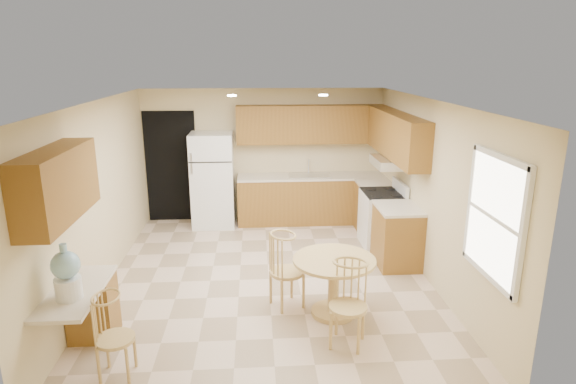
{
  "coord_description": "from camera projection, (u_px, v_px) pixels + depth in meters",
  "views": [
    {
      "loc": [
        -0.15,
        -6.26,
        3.05
      ],
      "look_at": [
        0.3,
        0.3,
        1.2
      ],
      "focal_mm": 30.0,
      "sensor_mm": 36.0,
      "label": 1
    }
  ],
  "objects": [
    {
      "name": "floor",
      "position": [
        269.0,
        279.0,
        6.85
      ],
      "size": [
        5.5,
        5.5,
        0.0
      ],
      "primitive_type": "plane",
      "color": "beige",
      "rests_on": "ground"
    },
    {
      "name": "ceiling",
      "position": [
        267.0,
        101.0,
        6.17
      ],
      "size": [
        4.5,
        5.5,
        0.02
      ],
      "primitive_type": "cube",
      "color": "white",
      "rests_on": "wall_back"
    },
    {
      "name": "wall_back",
      "position": [
        264.0,
        155.0,
        9.15
      ],
      "size": [
        4.5,
        0.02,
        2.5
      ],
      "primitive_type": "cube",
      "color": "#CEBD8B",
      "rests_on": "floor"
    },
    {
      "name": "wall_front",
      "position": [
        277.0,
        289.0,
        3.87
      ],
      "size": [
        4.5,
        0.02,
        2.5
      ],
      "primitive_type": "cube",
      "color": "#CEBD8B",
      "rests_on": "floor"
    },
    {
      "name": "wall_left",
      "position": [
        98.0,
        198.0,
        6.36
      ],
      "size": [
        0.02,
        5.5,
        2.5
      ],
      "primitive_type": "cube",
      "color": "#CEBD8B",
      "rests_on": "floor"
    },
    {
      "name": "wall_right",
      "position": [
        430.0,
        192.0,
        6.66
      ],
      "size": [
        0.02,
        5.5,
        2.5
      ],
      "primitive_type": "cube",
      "color": "#CEBD8B",
      "rests_on": "floor"
    },
    {
      "name": "doorway",
      "position": [
        171.0,
        167.0,
        9.08
      ],
      "size": [
        0.9,
        0.02,
        2.1
      ],
      "primitive_type": "cube",
      "color": "black",
      "rests_on": "floor"
    },
    {
      "name": "base_cab_back",
      "position": [
        311.0,
        200.0,
        9.14
      ],
      "size": [
        2.75,
        0.6,
        0.87
      ],
      "primitive_type": "cube",
      "color": "brown",
      "rests_on": "floor"
    },
    {
      "name": "counter_back",
      "position": [
        311.0,
        176.0,
        9.02
      ],
      "size": [
        2.75,
        0.63,
        0.04
      ],
      "primitive_type": "cube",
      "color": "beige",
      "rests_on": "base_cab_back"
    },
    {
      "name": "base_cab_right_a",
      "position": [
        374.0,
        208.0,
        8.64
      ],
      "size": [
        0.6,
        0.59,
        0.87
      ],
      "primitive_type": "cube",
      "color": "brown",
      "rests_on": "floor"
    },
    {
      "name": "counter_right_a",
      "position": [
        375.0,
        183.0,
        8.52
      ],
      "size": [
        0.63,
        0.59,
        0.04
      ],
      "primitive_type": "cube",
      "color": "beige",
      "rests_on": "base_cab_right_a"
    },
    {
      "name": "base_cab_right_b",
      "position": [
        397.0,
        237.0,
        7.24
      ],
      "size": [
        0.6,
        0.8,
        0.87
      ],
      "primitive_type": "cube",
      "color": "brown",
      "rests_on": "floor"
    },
    {
      "name": "counter_right_b",
      "position": [
        399.0,
        208.0,
        7.12
      ],
      "size": [
        0.63,
        0.8,
        0.04
      ],
      "primitive_type": "cube",
      "color": "beige",
      "rests_on": "base_cab_right_b"
    },
    {
      "name": "upper_cab_back",
      "position": [
        311.0,
        124.0,
        8.89
      ],
      "size": [
        2.75,
        0.33,
        0.7
      ],
      "primitive_type": "cube",
      "color": "brown",
      "rests_on": "wall_back"
    },
    {
      "name": "upper_cab_right",
      "position": [
        396.0,
        135.0,
        7.65
      ],
      "size": [
        0.33,
        2.42,
        0.7
      ],
      "primitive_type": "cube",
      "color": "brown",
      "rests_on": "wall_right"
    },
    {
      "name": "upper_cab_left",
      "position": [
        58.0,
        185.0,
        4.68
      ],
      "size": [
        0.33,
        1.4,
        0.7
      ],
      "primitive_type": "cube",
      "color": "brown",
      "rests_on": "wall_left"
    },
    {
      "name": "sink",
      "position": [
        310.0,
        175.0,
        9.01
      ],
      "size": [
        0.78,
        0.44,
        0.01
      ],
      "primitive_type": "cube",
      "color": "silver",
      "rests_on": "counter_back"
    },
    {
      "name": "range_hood",
      "position": [
        390.0,
        162.0,
        7.73
      ],
      "size": [
        0.5,
        0.76,
        0.14
      ],
      "primitive_type": "cube",
      "color": "silver",
      "rests_on": "upper_cab_right"
    },
    {
      "name": "desk_pedestal",
      "position": [
        93.0,
        307.0,
        5.35
      ],
      "size": [
        0.48,
        0.42,
        0.72
      ],
      "primitive_type": "cube",
      "color": "brown",
      "rests_on": "floor"
    },
    {
      "name": "desk_top",
      "position": [
        76.0,
        292.0,
        4.88
      ],
      "size": [
        0.5,
        1.2,
        0.04
      ],
      "primitive_type": "cube",
      "color": "beige",
      "rests_on": "desk_pedestal"
    },
    {
      "name": "window",
      "position": [
        495.0,
        217.0,
        4.81
      ],
      "size": [
        0.06,
        1.12,
        1.3
      ],
      "color": "white",
      "rests_on": "wall_right"
    },
    {
      "name": "can_light_a",
      "position": [
        232.0,
        96.0,
        7.3
      ],
      "size": [
        0.14,
        0.14,
        0.02
      ],
      "primitive_type": "cylinder",
      "color": "white",
      "rests_on": "ceiling"
    },
    {
      "name": "can_light_b",
      "position": [
        323.0,
        95.0,
        7.39
      ],
      "size": [
        0.14,
        0.14,
        0.02
      ],
      "primitive_type": "cylinder",
      "color": "white",
      "rests_on": "ceiling"
    },
    {
      "name": "refrigerator",
      "position": [
        213.0,
        180.0,
        8.86
      ],
      "size": [
        0.77,
        0.74,
        1.74
      ],
      "color": "white",
      "rests_on": "floor"
    },
    {
      "name": "stove",
      "position": [
        382.0,
        218.0,
        7.98
      ],
      "size": [
        0.65,
        0.76,
        1.09
      ],
      "color": "white",
      "rests_on": "floor"
    },
    {
      "name": "dining_table",
      "position": [
        334.0,
        278.0,
        5.79
      ],
      "size": [
        0.99,
        0.99,
        0.73
      ],
      "rotation": [
        0.0,
        0.0,
        -0.17
      ],
      "color": "tan",
      "rests_on": "floor"
    },
    {
      "name": "chair_table_a",
      "position": [
        287.0,
        266.0,
        5.88
      ],
      "size": [
        0.43,
        0.55,
        0.97
      ],
      "rotation": [
        0.0,
        0.0,
        -1.14
      ],
      "color": "tan",
      "rests_on": "floor"
    },
    {
      "name": "chair_table_b",
      "position": [
        350.0,
        301.0,
        5.05
      ],
      "size": [
        0.42,
        0.46,
        0.95
      ],
      "rotation": [
        0.0,
        0.0,
        2.77
      ],
      "color": "tan",
      "rests_on": "floor"
    },
    {
      "name": "chair_desk",
      "position": [
        112.0,
        333.0,
        4.56
      ],
      "size": [
        0.38,
        0.49,
        0.86
      ],
      "rotation": [
        0.0,
        0.0,
        -1.59
      ],
      "color": "tan",
      "rests_on": "floor"
    },
    {
      "name": "water_crock",
      "position": [
        67.0,
        274.0,
        4.64
      ],
      "size": [
        0.27,
        0.27,
        0.57
      ],
      "color": "white",
      "rests_on": "desk_top"
    }
  ]
}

